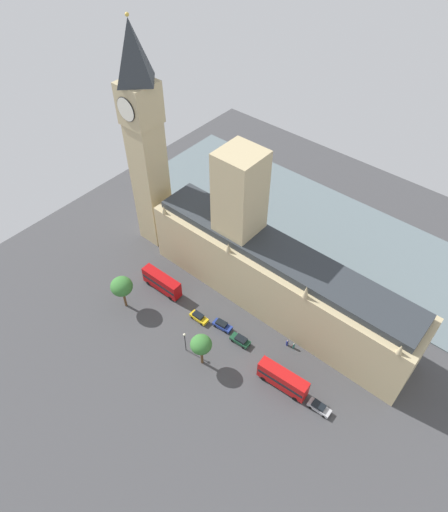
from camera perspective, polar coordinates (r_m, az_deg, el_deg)
The scene contains 15 objects.
ground_plane at distance 105.86m, azimuth 5.87°, elevation -6.52°, with size 134.18×134.18×0.00m, color #424244.
river_thames at distance 125.19m, azimuth 14.33°, elevation 2.35°, with size 33.26×120.76×0.25m, color slate.
parliament_building at distance 100.08m, azimuth 6.07°, elevation -1.79°, with size 12.79×64.18×35.91m.
clock_tower at distance 106.28m, azimuth -9.93°, elevation 14.05°, with size 7.54×7.54×55.31m.
double_decker_bus_leading at distance 107.87m, azimuth -7.82°, elevation -3.26°, with size 2.84×10.55×4.75m.
car_yellow_cab_under_trees at distance 102.80m, azimuth -3.18°, elevation -7.67°, with size 1.87×4.46×1.74m.
car_blue_kerbside at distance 101.36m, azimuth -0.23°, elevation -8.68°, with size 2.18×4.58×1.74m.
car_dark_green_near_tower at distance 99.18m, azimuth 2.07°, elevation -10.52°, with size 2.19×4.55×1.74m.
double_decker_bus_midblock at distance 93.01m, azimuth 7.40°, elevation -15.08°, with size 3.26×10.65×4.75m.
car_silver_far_end at distance 93.33m, azimuth 11.87°, elevation -18.10°, with size 1.96×4.61×1.74m.
pedestrian_corner at distance 99.56m, azimuth 8.74°, elevation -11.11°, with size 0.48×0.59×1.69m.
pedestrian_trailing at distance 99.78m, azimuth 7.94°, elevation -10.77°, with size 0.66×0.71×1.72m.
plane_tree_opposite_hall at distance 103.16m, azimuth -12.74°, elevation -3.76°, with size 4.97×4.97×8.87m.
plane_tree_by_river_gate at distance 91.82m, azimuth -2.90°, elevation -11.07°, with size 4.40×4.40×8.51m.
street_lamp_slot_10 at distance 95.66m, azimuth -4.94°, elevation -10.32°, with size 0.56×0.56×5.97m.
Camera 1 is at (56.14, 33.49, 83.26)m, focal length 31.83 mm.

